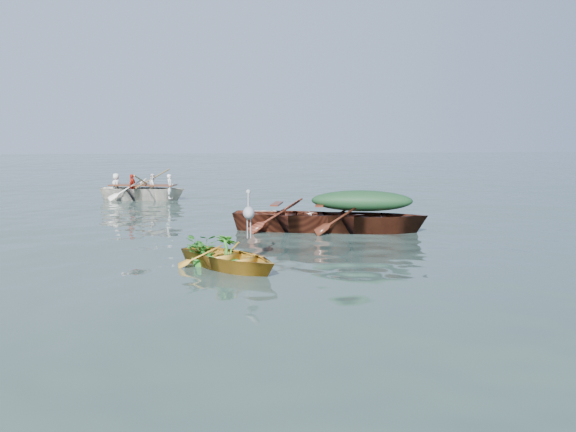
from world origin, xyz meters
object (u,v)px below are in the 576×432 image
(yellow_dinghy, at_px, (229,268))
(heron, at_px, (249,220))
(open_wooden_boat, at_px, (298,231))
(rowed_boat, at_px, (143,200))
(green_tarp_boat, at_px, (361,232))

(yellow_dinghy, height_order, heron, heron)
(open_wooden_boat, distance_m, rowed_boat, 8.98)
(rowed_boat, bearing_deg, open_wooden_boat, -134.27)
(yellow_dinghy, bearing_deg, green_tarp_boat, 5.47)
(yellow_dinghy, bearing_deg, open_wooden_boat, 23.93)
(yellow_dinghy, bearing_deg, heron, 5.19)
(heron, bearing_deg, yellow_dinghy, -174.81)
(open_wooden_boat, bearing_deg, green_tarp_boat, -87.14)
(green_tarp_boat, distance_m, open_wooden_boat, 1.58)
(yellow_dinghy, height_order, open_wooden_boat, open_wooden_boat)
(rowed_boat, distance_m, heron, 11.63)
(green_tarp_boat, xyz_separation_m, open_wooden_boat, (-1.54, 0.35, 0.00))
(rowed_boat, bearing_deg, heron, -149.76)
(open_wooden_boat, xyz_separation_m, rowed_boat, (-4.88, 7.54, 0.00))
(rowed_boat, relative_size, heron, 4.86)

